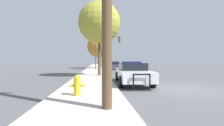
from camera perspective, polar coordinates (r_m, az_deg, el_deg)
name	(u,v)px	position (r m, az deg, el deg)	size (l,w,h in m)	color
ground_plane	(181,88)	(9.32, 24.73, -8.72)	(110.00, 110.00, 0.00)	#565659
sidewalk_left	(89,89)	(8.05, -8.85, -9.69)	(3.00, 110.00, 0.13)	#BCB7AD
police_car	(132,72)	(10.17, 7.67, -3.58)	(2.27, 5.28, 1.48)	white
fire_hydrant	(77,84)	(6.30, -13.14, -7.96)	(0.62, 0.27, 0.83)	gold
traffic_light	(105,45)	(25.43, -2.57, 6.70)	(4.25, 0.35, 5.65)	#424247
car_background_midblock	(114,65)	(27.05, 0.62, -0.82)	(2.20, 4.11, 1.40)	#333856
car_background_oncoming	(135,65)	(29.10, 8.74, -0.75)	(2.01, 3.98, 1.38)	#333856
tree_sidewalk_near	(99,23)	(14.92, -4.85, 15.02)	(4.01, 4.01, 7.08)	brown
tree_sidewalk_mid	(99,46)	(29.86, -5.04, 6.44)	(4.55, 4.55, 6.60)	#4C3823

